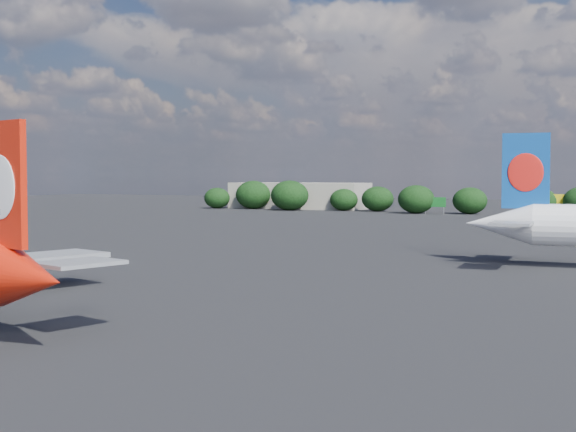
% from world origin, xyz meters
% --- Properties ---
extents(ground, '(500.00, 500.00, 0.00)m').
position_xyz_m(ground, '(0.00, 60.00, 0.00)').
color(ground, black).
rests_on(ground, ground).
extents(terminal_building, '(42.00, 16.00, 8.00)m').
position_xyz_m(terminal_building, '(-65.00, 192.00, 4.00)').
color(terminal_building, gray).
rests_on(terminal_building, ground).
extents(highway_sign, '(6.00, 0.30, 4.50)m').
position_xyz_m(highway_sign, '(-18.00, 176.00, 3.13)').
color(highway_sign, '#135F1F').
rests_on(highway_sign, ground).
extents(billboard_yellow, '(5.00, 0.30, 5.50)m').
position_xyz_m(billboard_yellow, '(12.00, 182.00, 3.87)').
color(billboard_yellow, yellow).
rests_on(billboard_yellow, ground).
extents(horizon_treeline, '(205.65, 15.70, 9.18)m').
position_xyz_m(horizon_treeline, '(6.22, 180.31, 3.89)').
color(horizon_treeline, black).
rests_on(horizon_treeline, ground).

